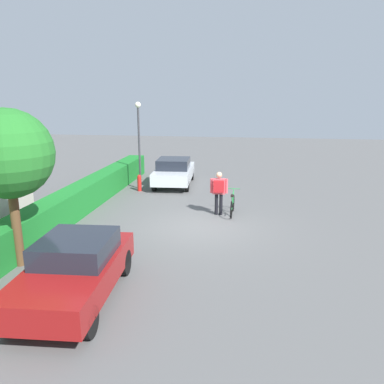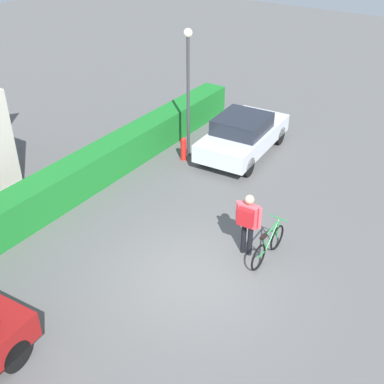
{
  "view_description": "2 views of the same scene",
  "coord_description": "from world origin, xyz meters",
  "views": [
    {
      "loc": [
        -13.01,
        -1.7,
        4.6
      ],
      "look_at": [
        0.36,
        0.32,
        1.16
      ],
      "focal_mm": 35.97,
      "sensor_mm": 36.0,
      "label": 1
    },
    {
      "loc": [
        -7.57,
        -4.95,
        7.96
      ],
      "look_at": [
        1.28,
        0.95,
        1.38
      ],
      "focal_mm": 46.83,
      "sensor_mm": 36.0,
      "label": 2
    }
  ],
  "objects": [
    {
      "name": "person_rider",
      "position": [
        1.43,
        -0.57,
        1.05
      ],
      "size": [
        0.36,
        0.69,
        1.72
      ],
      "color": "black",
      "rests_on": "ground"
    },
    {
      "name": "ground_plane",
      "position": [
        0.0,
        0.0,
        0.0
      ],
      "size": [
        60.0,
        60.0,
        0.0
      ],
      "primitive_type": "plane",
      "color": "#575757"
    },
    {
      "name": "parked_car_far",
      "position": [
        6.2,
        2.15,
        0.73
      ],
      "size": [
        4.01,
        2.03,
        1.41
      ],
      "color": "silver",
      "rests_on": "ground"
    },
    {
      "name": "tree_kerbside",
      "position": [
        -3.96,
        4.48,
        3.09
      ],
      "size": [
        2.35,
        2.35,
        4.29
      ],
      "color": "brown",
      "rests_on": "ground"
    },
    {
      "name": "street_lamp",
      "position": [
        5.1,
        3.64,
        2.75
      ],
      "size": [
        0.28,
        0.28,
        4.26
      ],
      "color": "#38383D",
      "rests_on": "ground"
    },
    {
      "name": "bicycle",
      "position": [
        1.57,
        -1.11,
        0.38
      ],
      "size": [
        1.64,
        0.5,
        0.94
      ],
      "color": "black",
      "rests_on": "ground"
    },
    {
      "name": "fire_hydrant",
      "position": [
        4.74,
        3.59,
        0.41
      ],
      "size": [
        0.2,
        0.2,
        0.81
      ],
      "color": "red",
      "rests_on": "ground"
    },
    {
      "name": "parked_car_near",
      "position": [
        -5.42,
        2.15,
        0.74
      ],
      "size": [
        4.09,
        2.05,
        1.42
      ],
      "color": "maroon",
      "rests_on": "ground"
    },
    {
      "name": "hedge_row",
      "position": [
        0.0,
        4.97,
        0.54
      ],
      "size": [
        18.05,
        0.9,
        1.08
      ],
      "primitive_type": "cube",
      "color": "#1A7227",
      "rests_on": "ground"
    }
  ]
}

